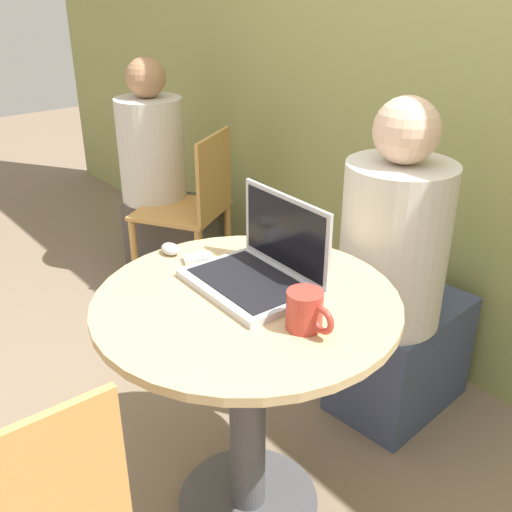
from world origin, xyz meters
TOP-DOWN VIEW (x-y plane):
  - ground_plane at (0.00, 0.00)m, footprint 12.00×12.00m
  - back_wall at (0.00, 1.10)m, footprint 7.00×0.05m
  - round_table at (0.00, 0.00)m, footprint 0.82×0.82m
  - laptop at (-0.04, 0.08)m, footprint 0.36×0.27m
  - cell_phone at (-0.27, 0.03)m, footprint 0.08×0.10m
  - computer_mouse at (-0.36, -0.01)m, footprint 0.07×0.05m
  - coffee_cup at (0.20, 0.02)m, footprint 0.14×0.09m
  - person_seated at (-0.02, 0.69)m, footprint 0.37×0.56m
  - chair_background at (-1.28, 0.66)m, footprint 0.55×0.55m
  - person_background at (-1.53, 0.66)m, footprint 0.57×0.51m

SIDE VIEW (x-z plane):
  - ground_plane at x=0.00m, z-range 0.00..0.00m
  - chair_background at x=-1.28m, z-range 0.02..0.86m
  - person_background at x=-1.53m, z-range -0.10..1.05m
  - person_seated at x=-0.02m, z-range -0.10..1.09m
  - round_table at x=0.00m, z-range 0.16..0.91m
  - cell_phone at x=-0.27m, z-range 0.75..0.76m
  - computer_mouse at x=-0.36m, z-range 0.75..0.78m
  - laptop at x=-0.04m, z-range 0.68..0.91m
  - coffee_cup at x=0.20m, z-range 0.75..0.85m
  - back_wall at x=0.00m, z-range 0.00..2.60m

